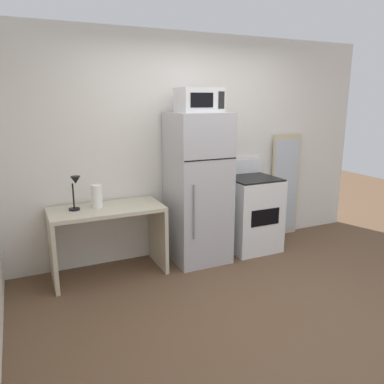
{
  "coord_description": "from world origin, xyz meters",
  "views": [
    {
      "loc": [
        -1.9,
        -2.51,
        1.85
      ],
      "look_at": [
        -0.23,
        1.1,
        0.88
      ],
      "focal_mm": 35.63,
      "sensor_mm": 36.0,
      "label": 1
    }
  ],
  "objects": [
    {
      "name": "ground_plane",
      "position": [
        0.0,
        0.0,
        0.0
      ],
      "size": [
        12.0,
        12.0,
        0.0
      ],
      "primitive_type": "plane",
      "color": "brown"
    },
    {
      "name": "desk_lamp",
      "position": [
        -1.4,
        1.38,
        0.99
      ],
      "size": [
        0.14,
        0.12,
        0.35
      ],
      "color": "black",
      "rests_on": "desk"
    },
    {
      "name": "wall_back_white",
      "position": [
        0.0,
        1.7,
        1.3
      ],
      "size": [
        5.0,
        0.1,
        2.6
      ],
      "primitive_type": "cube",
      "color": "silver",
      "rests_on": "ground"
    },
    {
      "name": "leaning_mirror",
      "position": [
        1.41,
        1.59,
        0.7
      ],
      "size": [
        0.44,
        0.03,
        1.4
      ],
      "color": "#C6B793",
      "rests_on": "ground"
    },
    {
      "name": "refrigerator",
      "position": [
        -0.05,
        1.32,
        0.86
      ],
      "size": [
        0.63,
        0.65,
        1.71
      ],
      "color": "#B7B7BC",
      "rests_on": "ground"
    },
    {
      "name": "paper_towel_roll",
      "position": [
        -1.19,
        1.39,
        0.87
      ],
      "size": [
        0.11,
        0.11,
        0.24
      ],
      "primitive_type": "cylinder",
      "color": "white",
      "rests_on": "desk"
    },
    {
      "name": "desk",
      "position": [
        -1.11,
        1.35,
        0.52
      ],
      "size": [
        1.17,
        0.57,
        0.75
      ],
      "color": "beige",
      "rests_on": "ground"
    },
    {
      "name": "oven_range",
      "position": [
        0.69,
        1.33,
        0.47
      ],
      "size": [
        0.61,
        0.61,
        1.1
      ],
      "color": "white",
      "rests_on": "ground"
    },
    {
      "name": "microwave",
      "position": [
        -0.05,
        1.3,
        1.84
      ],
      "size": [
        0.46,
        0.35,
        0.26
      ],
      "color": "silver",
      "rests_on": "refrigerator"
    }
  ]
}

